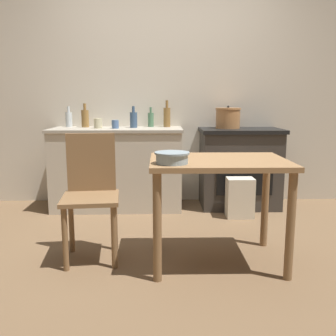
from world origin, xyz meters
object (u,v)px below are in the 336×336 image
(flour_sack, at_px, (240,198))
(bottle_far_left, at_px, (151,119))
(bottle_left, at_px, (69,119))
(bottle_center, at_px, (85,118))
(bottle_mid_left, at_px, (134,119))
(bottle_center_left, at_px, (167,117))
(work_table, at_px, (218,177))
(chair, at_px, (91,192))
(cup_center_right, at_px, (98,123))
(mixing_bowl_large, at_px, (172,157))
(stove, at_px, (239,168))
(stock_pot, at_px, (228,118))
(cup_mid_right, at_px, (115,124))

(flour_sack, height_order, bottle_far_left, bottle_far_left)
(flour_sack, bearing_deg, bottle_left, 162.36)
(bottle_center, bearing_deg, bottle_mid_left, -9.22)
(bottle_center_left, bearing_deg, work_table, -78.40)
(chair, distance_m, cup_center_right, 1.36)
(bottle_center, distance_m, cup_center_right, 0.24)
(mixing_bowl_large, bearing_deg, stove, 64.01)
(flour_sack, bearing_deg, cup_center_right, 165.66)
(stock_pot, relative_size, mixing_bowl_large, 1.19)
(stock_pot, relative_size, bottle_left, 1.20)
(chair, distance_m, bottle_left, 1.64)
(work_table, xyz_separation_m, mixing_bowl_large, (-0.33, -0.17, 0.17))
(stove, distance_m, flour_sack, 0.47)
(flour_sack, distance_m, bottle_center, 1.86)
(bottle_far_left, height_order, cup_center_right, bottle_far_left)
(bottle_mid_left, xyz_separation_m, bottle_center_left, (0.36, 0.11, 0.02))
(stove, bearing_deg, flour_sack, -100.31)
(bottle_far_left, bearing_deg, stove, -10.25)
(bottle_far_left, bearing_deg, bottle_left, -179.33)
(work_table, relative_size, bottle_mid_left, 4.13)
(flour_sack, bearing_deg, stove, 79.69)
(work_table, distance_m, bottle_center, 2.02)
(stove, height_order, cup_center_right, cup_center_right)
(cup_center_right, bearing_deg, cup_mid_right, -5.37)
(bottle_left, bearing_deg, flour_sack, -17.64)
(bottle_left, relative_size, cup_center_right, 2.15)
(flour_sack, xyz_separation_m, cup_center_right, (-1.45, 0.37, 0.72))
(bottle_center_left, height_order, cup_mid_right, bottle_center_left)
(bottle_center, bearing_deg, work_table, -52.16)
(cup_center_right, bearing_deg, stove, 1.39)
(mixing_bowl_large, height_order, bottle_mid_left, bottle_mid_left)
(bottle_center, bearing_deg, bottle_far_left, 3.73)
(bottle_mid_left, relative_size, bottle_center_left, 0.79)
(stove, bearing_deg, cup_center_right, -178.61)
(stove, height_order, cup_mid_right, cup_mid_right)
(flour_sack, xyz_separation_m, bottle_mid_left, (-1.08, 0.45, 0.75))
(work_table, bearing_deg, bottle_left, 131.17)
(bottle_mid_left, relative_size, cup_mid_right, 2.63)
(bottle_left, distance_m, bottle_center_left, 1.08)
(flour_sack, bearing_deg, cup_mid_right, 164.41)
(mixing_bowl_large, height_order, cup_center_right, cup_center_right)
(bottle_center, relative_size, cup_center_right, 2.47)
(chair, distance_m, bottle_center, 1.56)
(stock_pot, distance_m, mixing_bowl_large, 1.80)
(bottle_far_left, relative_size, bottle_left, 0.96)
(cup_mid_right, bearing_deg, mixing_bowl_large, -70.77)
(flour_sack, distance_m, bottle_far_left, 1.30)
(stove, xyz_separation_m, flour_sack, (-0.07, -0.41, -0.23))
(work_table, bearing_deg, cup_center_right, 126.88)
(bottle_far_left, xyz_separation_m, bottle_center, (-0.72, -0.05, 0.02))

